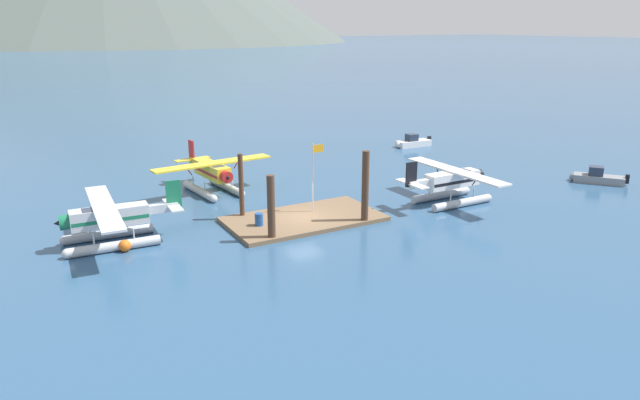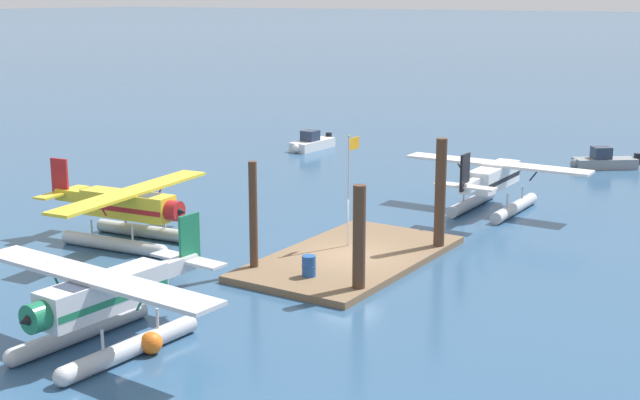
{
  "view_description": "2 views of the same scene",
  "coord_description": "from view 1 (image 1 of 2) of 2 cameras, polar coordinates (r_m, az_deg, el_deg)",
  "views": [
    {
      "loc": [
        -18.37,
        -35.31,
        13.74
      ],
      "look_at": [
        1.1,
        -0.45,
        1.55
      ],
      "focal_mm": 32.32,
      "sensor_mm": 36.0,
      "label": 1
    },
    {
      "loc": [
        -32.76,
        -19.31,
        11.73
      ],
      "look_at": [
        0.77,
        2.12,
        2.41
      ],
      "focal_mm": 49.48,
      "sensor_mm": 36.0,
      "label": 2
    }
  ],
  "objects": [
    {
      "name": "piling_near_right",
      "position": [
        40.81,
        4.5,
        1.2
      ],
      "size": [
        0.51,
        0.51,
        5.35
      ],
      "primitive_type": "cylinder",
      "color": "#4C3323",
      "rests_on": "ground"
    },
    {
      "name": "flagpole",
      "position": [
        42.43,
        -0.57,
        3.14
      ],
      "size": [
        0.95,
        0.1,
        5.21
      ],
      "color": "silver",
      "rests_on": "dock_platform"
    },
    {
      "name": "dock_platform",
      "position": [
        42.06,
        -1.61,
        -1.88
      ],
      "size": [
        11.17,
        6.13,
        0.3
      ],
      "primitive_type": "cube",
      "color": "brown",
      "rests_on": "ground"
    },
    {
      "name": "piling_far_left",
      "position": [
        42.17,
        -7.8,
        1.3
      ],
      "size": [
        0.36,
        0.36,
        4.9
      ],
      "primitive_type": "cylinder",
      "color": "#4C3323",
      "rests_on": "ground"
    },
    {
      "name": "seaplane_silver_port_fwd",
      "position": [
        39.47,
        -20.1,
        -2.04
      ],
      "size": [
        7.98,
        10.46,
        3.84
      ],
      "color": "#B7BABF",
      "rests_on": "ground"
    },
    {
      "name": "fuel_drum",
      "position": [
        40.34,
        -6.06,
        -1.92
      ],
      "size": [
        0.62,
        0.62,
        0.88
      ],
      "color": "#1E4C99",
      "rests_on": "dock_platform"
    },
    {
      "name": "mooring_buoy",
      "position": [
        38.43,
        -18.76,
        -4.31
      ],
      "size": [
        0.77,
        0.77,
        0.77
      ],
      "primitive_type": "sphere",
      "color": "orange",
      "rests_on": "ground"
    },
    {
      "name": "boat_grey_open_se",
      "position": [
        57.8,
        25.74,
        2.02
      ],
      "size": [
        3.75,
        4.24,
        1.5
      ],
      "color": "gray",
      "rests_on": "ground"
    },
    {
      "name": "ground_plane",
      "position": [
        42.11,
        -1.61,
        -2.07
      ],
      "size": [
        1200.0,
        1200.0,
        0.0
      ],
      "primitive_type": "plane",
      "color": "#2D5175"
    },
    {
      "name": "seaplane_white_stbd_aft",
      "position": [
        47.1,
        12.96,
        1.58
      ],
      "size": [
        7.98,
        10.41,
        3.84
      ],
      "color": "#B7BABF",
      "rests_on": "ground"
    },
    {
      "name": "boat_white_open_east",
      "position": [
        68.78,
        9.15,
        5.66
      ],
      "size": [
        4.89,
        1.62,
        1.5
      ],
      "color": "silver",
      "rests_on": "ground"
    },
    {
      "name": "seaplane_yellow_bow_left",
      "position": [
        49.61,
        -10.61,
        2.5
      ],
      "size": [
        10.49,
        7.96,
        3.84
      ],
      "color": "#B7BABF",
      "rests_on": "ground"
    },
    {
      "name": "piling_near_left",
      "position": [
        37.64,
        -4.86,
        -0.86
      ],
      "size": [
        0.52,
        0.52,
        4.49
      ],
      "primitive_type": "cylinder",
      "color": "#4C3323",
      "rests_on": "ground"
    }
  ]
}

